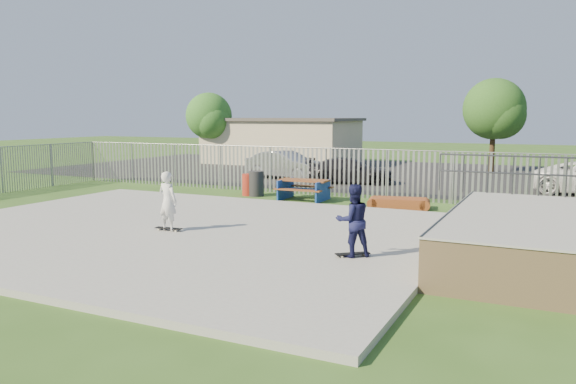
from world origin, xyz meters
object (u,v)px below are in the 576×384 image
at_px(picnic_table, 304,190).
at_px(skater_navy, 353,221).
at_px(tree_mid, 494,109).
at_px(skater_white, 168,201).
at_px(funbox, 399,203).
at_px(car_silver, 286,165).
at_px(car_dark, 350,171).
at_px(tree_left, 209,116).
at_px(trash_bin_red, 249,185).
at_px(trash_bin_grey, 256,184).

height_order(picnic_table, skater_navy, skater_navy).
bearing_deg(tree_mid, skater_white, -104.96).
bearing_deg(funbox, tree_mid, 72.60).
distance_m(funbox, car_silver, 10.43).
relative_size(picnic_table, car_dark, 0.46).
bearing_deg(tree_left, skater_navy, -49.73).
bearing_deg(car_silver, trash_bin_red, -158.50).
xyz_separation_m(picnic_table, trash_bin_red, (-2.62, 0.15, 0.04)).
height_order(picnic_table, funbox, picnic_table).
bearing_deg(skater_white, trash_bin_red, -70.27).
height_order(picnic_table, car_silver, car_silver).
bearing_deg(skater_navy, trash_bin_grey, -89.29).
bearing_deg(car_silver, car_dark, -87.01).
height_order(funbox, car_silver, car_silver).
relative_size(trash_bin_red, car_dark, 0.21).
height_order(trash_bin_red, car_dark, car_dark).
bearing_deg(tree_left, funbox, -37.96).
bearing_deg(skater_navy, tree_mid, -130.84).
xyz_separation_m(funbox, skater_white, (-4.57, -7.49, 0.79)).
xyz_separation_m(trash_bin_red, skater_white, (1.99, -7.99, 0.52)).
bearing_deg(trash_bin_red, tree_left, 129.31).
height_order(car_silver, car_dark, car_silver).
bearing_deg(skater_navy, tree_left, -89.27).
xyz_separation_m(picnic_table, funbox, (3.93, -0.35, -0.23)).
xyz_separation_m(car_silver, car_dark, (3.78, -0.44, -0.11)).
bearing_deg(tree_mid, funbox, -95.79).
relative_size(picnic_table, trash_bin_grey, 1.89).
relative_size(tree_mid, skater_navy, 3.34).
bearing_deg(car_dark, tree_left, 46.98).
bearing_deg(trash_bin_grey, skater_white, -78.60).
height_order(trash_bin_red, tree_mid, tree_mid).
xyz_separation_m(trash_bin_red, car_dark, (2.45, 5.87, 0.19)).
xyz_separation_m(funbox, car_silver, (-7.89, 6.81, 0.57)).
bearing_deg(tree_mid, car_dark, -121.92).
distance_m(trash_bin_red, trash_bin_grey, 0.39).
distance_m(picnic_table, car_silver, 7.58).
xyz_separation_m(tree_mid, skater_navy, (-0.54, -23.51, -2.76)).
distance_m(car_silver, skater_navy, 17.31).
distance_m(trash_bin_red, car_dark, 6.36).
relative_size(trash_bin_grey, tree_left, 0.21).
distance_m(trash_bin_red, skater_white, 8.25).
relative_size(trash_bin_grey, tree_mid, 0.19).
height_order(funbox, car_dark, car_dark).
distance_m(car_dark, tree_mid, 11.17).
bearing_deg(trash_bin_red, skater_white, -76.04).
height_order(trash_bin_grey, skater_white, skater_white).
height_order(funbox, trash_bin_grey, trash_bin_grey).
height_order(picnic_table, skater_white, skater_white).
height_order(picnic_table, trash_bin_grey, trash_bin_grey).
distance_m(trash_bin_grey, skater_navy, 11.17).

